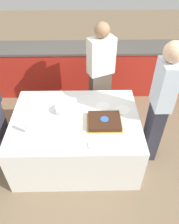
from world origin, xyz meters
name	(u,v)px	position (x,y,z in m)	size (l,w,h in m)	color
ground_plane	(77,154)	(0.00, 0.00, 0.00)	(14.00, 14.00, 0.00)	#7A664C
back_counter	(78,69)	(0.00, 1.67, 0.46)	(4.40, 0.58, 0.92)	#A82319
dining_table	(76,137)	(0.00, 0.00, 0.36)	(1.64, 1.20, 0.73)	white
cake	(104,121)	(0.36, -0.09, 0.76)	(0.44, 0.37, 0.07)	gold
plate_stack	(63,109)	(-0.16, 0.12, 0.77)	(0.21, 0.21, 0.09)	white
wine_glass	(28,126)	(-0.53, -0.25, 0.84)	(0.07, 0.07, 0.18)	white
side_plate_near_cake	(103,106)	(0.37, 0.23, 0.73)	(0.20, 0.20, 0.00)	white
side_plate_right_edge	(123,110)	(0.63, 0.15, 0.73)	(0.20, 0.20, 0.00)	white
utensil_pile	(96,146)	(0.25, -0.46, 0.74)	(0.17, 0.09, 0.02)	white
person_cutting_cake	(100,75)	(0.36, 0.82, 0.86)	(0.42, 0.33, 1.64)	#4C4238
person_seated_right	(160,105)	(1.04, 0.00, 0.93)	(0.23, 0.32, 1.73)	#282833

